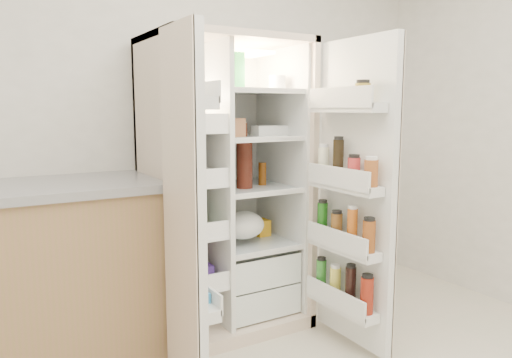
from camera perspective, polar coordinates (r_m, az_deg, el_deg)
wall_back at (r=3.30m, az=-8.85°, el=7.71°), size 4.00×0.02×2.70m
refrigerator at (r=3.11m, az=-3.78°, el=-3.50°), size 0.92×0.70×1.80m
freezer_door at (r=2.33m, az=-8.38°, el=-3.77°), size 0.15×0.40×1.72m
fridge_door at (r=2.78m, az=11.43°, el=-2.37°), size 0.17×0.58×1.72m
kitchen_counter at (r=2.86m, az=-23.99°, el=-10.38°), size 1.36×0.72×0.99m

